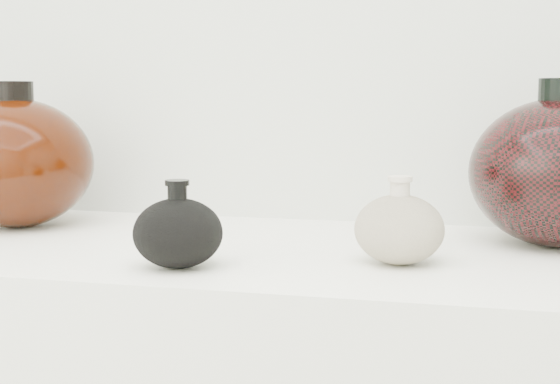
% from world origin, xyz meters
% --- Properties ---
extents(black_gourd_vase, '(0.12, 0.12, 0.11)m').
position_xyz_m(black_gourd_vase, '(-0.12, 0.80, 0.94)').
color(black_gourd_vase, black).
rests_on(black_gourd_vase, display_counter).
extents(cream_gourd_vase, '(0.15, 0.15, 0.11)m').
position_xyz_m(cream_gourd_vase, '(0.14, 0.89, 0.95)').
color(cream_gourd_vase, beige).
rests_on(cream_gourd_vase, display_counter).
extents(left_round_pot, '(0.25, 0.25, 0.23)m').
position_xyz_m(left_round_pot, '(-0.49, 1.02, 1.00)').
color(left_round_pot, black).
rests_on(left_round_pot, display_counter).
extents(right_round_pot, '(0.31, 0.31, 0.23)m').
position_xyz_m(right_round_pot, '(0.34, 1.06, 1.01)').
color(right_round_pot, black).
rests_on(right_round_pot, display_counter).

